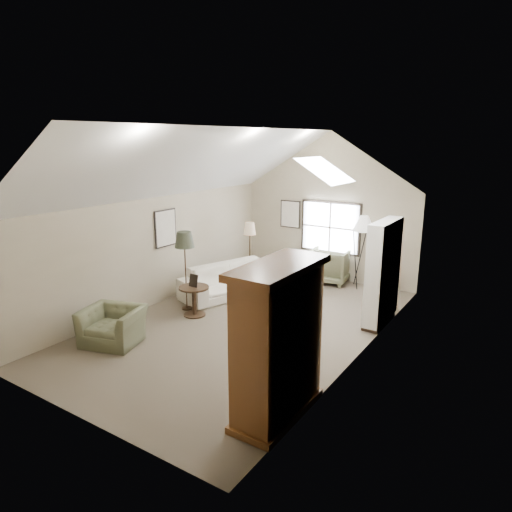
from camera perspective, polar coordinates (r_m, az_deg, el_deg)
The scene contains 18 objects.
room_shell at distance 8.95m, azimuth -1.42°, elevation 10.74°, with size 5.01×8.01×4.00m.
window at distance 12.58m, azimuth 9.27°, elevation 3.56°, with size 1.72×0.08×1.42m, color black.
skylight at distance 9.09m, azimuth 8.77°, elevation 10.71°, with size 0.80×1.20×0.52m, color white, non-canonical shape.
wall_art at distance 11.78m, azimuth -3.60°, elevation 4.36°, with size 1.97×3.71×0.88m.
armoire at distance 6.33m, azimuth 2.79°, elevation -10.68°, with size 0.60×1.50×2.20m, color brown.
tv_alcove at distance 9.73m, azimuth 15.60°, elevation -1.82°, with size 0.32×1.30×2.10m, color white.
media_console at distance 10.00m, azimuth 15.17°, elevation -6.49°, with size 0.34×1.18×0.60m, color #382316.
tv_panel at distance 9.80m, azimuth 15.40°, elevation -3.09°, with size 0.05×0.90×0.55m, color black.
sofa at distance 11.37m, azimuth -2.87°, elevation -2.97°, with size 2.64×1.03×0.77m, color silver.
armchair_near at distance 9.17m, azimuth -17.47°, elevation -8.31°, with size 1.06×0.92×0.69m, color #626446.
armchair_far at distance 12.51m, azimuth 9.27°, elevation -1.14°, with size 0.99×1.02×0.93m, color #696C4B.
coffee_table at distance 10.28m, azimuth 1.20°, elevation -5.73°, with size 0.94×0.52×0.48m, color #391F17.
bowl at distance 10.19m, azimuth 1.20°, elevation -4.31°, with size 0.23×0.23×0.06m, color #382617.
side_table at distance 10.15m, azimuth -7.72°, elevation -5.60°, with size 0.66×0.66×0.66m, color #322314.
side_chair at distance 11.52m, azimuth 14.99°, elevation -2.36°, with size 0.43×0.43×1.10m, color maroon.
tripod_lamp at distance 12.07m, azimuth 13.14°, elevation 0.56°, with size 0.56×0.56×1.93m, color silver, non-canonical shape.
dark_lamp at distance 10.36m, azimuth -8.79°, elevation -1.78°, with size 0.44×0.44×1.84m, color #282D1F, non-canonical shape.
tan_lamp at distance 12.37m, azimuth -0.77°, elevation 0.61°, with size 0.33×0.33×1.65m, color tan, non-canonical shape.
Camera 1 is at (5.04, -7.37, 3.79)m, focal length 32.00 mm.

